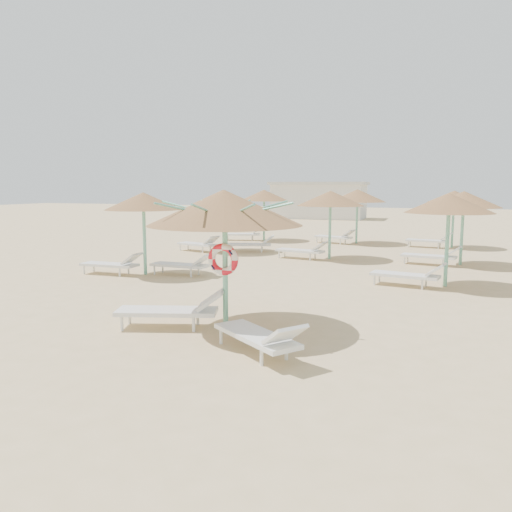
% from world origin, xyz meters
% --- Properties ---
extents(ground, '(120.00, 120.00, 0.00)m').
position_xyz_m(ground, '(0.00, 0.00, 0.00)').
color(ground, tan).
rests_on(ground, ground).
extents(main_palapa, '(3.10, 3.10, 2.78)m').
position_xyz_m(main_palapa, '(0.17, -0.24, 2.42)').
color(main_palapa, '#6DBD9F').
rests_on(main_palapa, ground).
extents(lounger_main_a, '(2.26, 1.28, 0.79)m').
position_xyz_m(lounger_main_a, '(-0.78, -0.67, 0.38)').
color(lounger_main_a, white).
rests_on(lounger_main_a, ground).
extents(lounger_main_b, '(1.97, 1.69, 0.73)m').
position_xyz_m(lounger_main_b, '(1.43, -1.67, 0.35)').
color(lounger_main_b, white).
rests_on(lounger_main_b, ground).
extents(palapa_field, '(18.68, 14.06, 2.71)m').
position_xyz_m(palapa_field, '(1.79, 10.45, 2.31)').
color(palapa_field, '#6DBD9F').
rests_on(palapa_field, ground).
extents(service_hut, '(8.40, 4.40, 3.25)m').
position_xyz_m(service_hut, '(-6.00, 35.00, 1.64)').
color(service_hut, silver).
rests_on(service_hut, ground).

